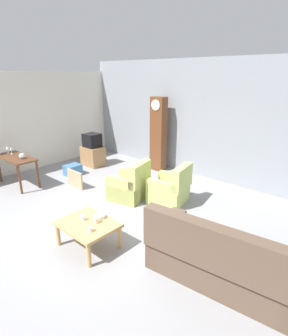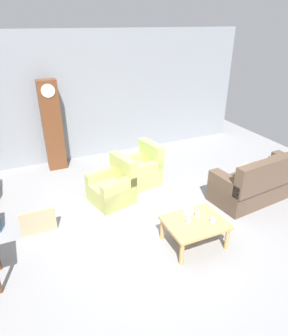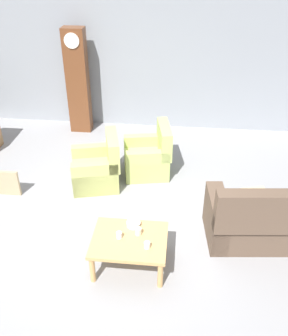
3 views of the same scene
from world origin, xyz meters
name	(u,v)px [view 1 (image 1 of 3)]	position (x,y,z in m)	size (l,w,h in m)	color
ground_plane	(106,222)	(0.00, 0.00, 0.00)	(10.40, 10.40, 0.00)	gray
garage_door_wall	(204,120)	(0.00, 3.60, 1.60)	(8.40, 0.16, 3.20)	gray
pegboard_wall_left	(19,123)	(-4.20, 0.40, 1.44)	(0.12, 6.40, 2.88)	silver
couch_floral	(222,262)	(2.46, -0.02, 0.35)	(2.18, 1.09, 1.04)	brown
armchair_olive_near	(130,186)	(-0.42, 1.10, 0.31)	(0.95, 0.93, 0.92)	#B7BC66
armchair_olive_far	(170,190)	(0.42, 1.56, 0.31)	(0.92, 0.89, 0.92)	#B9CA6B
coffee_table_wood	(88,226)	(0.38, -0.71, 0.39)	(0.96, 0.76, 0.45)	tan
console_table_dark	(16,161)	(-3.20, -0.25, 0.66)	(1.30, 0.56, 0.77)	#56331E
grandfather_clock	(158,134)	(-1.22, 3.14, 1.10)	(0.44, 0.30, 2.18)	brown
tv_stand_cabinet	(93,156)	(-3.03, 2.08, 0.31)	(0.68, 0.52, 0.61)	#997047
tv_crt	(92,140)	(-3.03, 2.08, 0.82)	(0.48, 0.44, 0.42)	black
framed_picture_leaning	(75,179)	(-1.95, 0.63, 0.23)	(0.60, 0.05, 0.45)	tan
storage_box_blue	(73,170)	(-2.77, 1.12, 0.15)	(0.36, 0.44, 0.30)	teal
glass_dome_cloche	(22,156)	(-2.92, -0.21, 0.85)	(0.14, 0.14, 0.14)	silver
cup_white_porcelain	(90,229)	(0.62, -0.84, 0.49)	(0.08, 0.08, 0.08)	white
cup_blue_rimmed	(83,218)	(0.25, -0.70, 0.50)	(0.07, 0.07, 0.09)	silver
cup_cream_tall	(96,220)	(0.48, -0.61, 0.50)	(0.09, 0.09, 0.10)	beige
bowl_white_stacked	(100,216)	(0.40, -0.46, 0.48)	(0.18, 0.18, 0.06)	white
wine_glass_tall	(7,148)	(-3.66, -0.25, 0.92)	(0.08, 0.08, 0.22)	silver
wine_glass_mid	(11,149)	(-3.51, -0.21, 0.91)	(0.06, 0.06, 0.21)	silver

